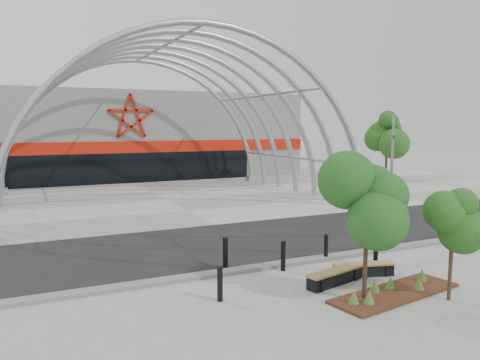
# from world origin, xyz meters

# --- Properties ---
(ground) EXTENTS (140.00, 140.00, 0.00)m
(ground) POSITION_xyz_m (0.00, 0.00, 0.00)
(ground) COLOR gray
(ground) RESTS_ON ground
(road) EXTENTS (140.00, 7.00, 0.02)m
(road) POSITION_xyz_m (0.00, 3.50, 0.01)
(road) COLOR black
(road) RESTS_ON ground
(forecourt) EXTENTS (60.00, 17.00, 0.04)m
(forecourt) POSITION_xyz_m (0.00, 15.50, 0.02)
(forecourt) COLOR gray
(forecourt) RESTS_ON ground
(kerb) EXTENTS (60.00, 0.50, 0.12)m
(kerb) POSITION_xyz_m (0.00, -0.25, 0.06)
(kerb) COLOR slate
(kerb) RESTS_ON ground
(arena_building) EXTENTS (34.00, 15.24, 8.00)m
(arena_building) POSITION_xyz_m (0.00, 33.45, 3.99)
(arena_building) COLOR slate
(arena_building) RESTS_ON ground
(vault_canopy) EXTENTS (20.80, 15.80, 20.36)m
(vault_canopy) POSITION_xyz_m (0.00, 15.50, 0.02)
(vault_canopy) COLOR #A0A6AB
(vault_canopy) RESTS_ON ground
(planting_bed) EXTENTS (4.58, 2.06, 0.47)m
(planting_bed) POSITION_xyz_m (1.20, -4.14, 0.11)
(planting_bed) COLOR #3C170E
(planting_bed) RESTS_ON ground
(signal_pole) EXTENTS (0.20, 0.79, 5.61)m
(signal_pole) POSITION_xyz_m (11.09, 6.69, 2.93)
(signal_pole) COLOR gray
(signal_pole) RESTS_ON ground
(street_tree_0) EXTENTS (1.74, 1.74, 3.96)m
(street_tree_0) POSITION_xyz_m (0.11, -4.14, 2.85)
(street_tree_0) COLOR black
(street_tree_0) RESTS_ON ground
(street_tree_1) EXTENTS (1.36, 1.36, 3.21)m
(street_tree_1) POSITION_xyz_m (2.33, -5.13, 2.31)
(street_tree_1) COLOR #302416
(street_tree_1) RESTS_ON ground
(bench_0) EXTENTS (2.25, 1.00, 0.46)m
(bench_0) POSITION_xyz_m (0.17, -2.65, 0.22)
(bench_0) COLOR black
(bench_0) RESTS_ON ground
(bench_1) EXTENTS (2.08, 1.02, 0.43)m
(bench_1) POSITION_xyz_m (1.54, -2.38, 0.21)
(bench_1) COLOR black
(bench_1) RESTS_ON ground
(bollard_0) EXTENTS (0.16, 0.16, 1.01)m
(bollard_0) POSITION_xyz_m (-3.64, -2.44, 0.50)
(bollard_0) COLOR black
(bollard_0) RESTS_ON ground
(bollard_1) EXTENTS (0.18, 0.18, 1.10)m
(bollard_1) POSITION_xyz_m (-2.28, 0.32, 0.55)
(bollard_1) COLOR black
(bollard_1) RESTS_ON ground
(bollard_2) EXTENTS (0.17, 0.17, 1.04)m
(bollard_2) POSITION_xyz_m (-0.59, -0.77, 0.52)
(bollard_2) COLOR black
(bollard_2) RESTS_ON ground
(bollard_3) EXTENTS (0.15, 0.15, 0.95)m
(bollard_3) POSITION_xyz_m (1.53, -0.28, 0.48)
(bollard_3) COLOR black
(bollard_3) RESTS_ON ground
(bollard_4) EXTENTS (0.17, 0.17, 1.03)m
(bollard_4) POSITION_xyz_m (2.67, -1.68, 0.52)
(bollard_4) COLOR black
(bollard_4) RESTS_ON ground
(bg_tree_1) EXTENTS (2.70, 2.70, 5.91)m
(bg_tree_1) POSITION_xyz_m (21.00, 18.00, 4.25)
(bg_tree_1) COLOR #2F2012
(bg_tree_1) RESTS_ON ground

